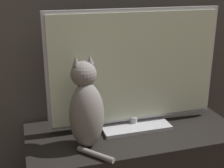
% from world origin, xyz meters
% --- Properties ---
extents(tv_stand, '(1.20, 0.54, 0.47)m').
position_xyz_m(tv_stand, '(0.00, 0.91, 0.23)').
color(tv_stand, black).
rests_on(tv_stand, ground_plane).
extents(tv, '(0.98, 0.24, 0.68)m').
position_xyz_m(tv, '(0.03, 0.98, 0.80)').
color(tv, '#B7B7BC').
rests_on(tv, tv_stand).
extents(cat, '(0.19, 0.30, 0.48)m').
position_xyz_m(cat, '(-0.29, 0.83, 0.67)').
color(cat, gray).
rests_on(cat, tv_stand).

